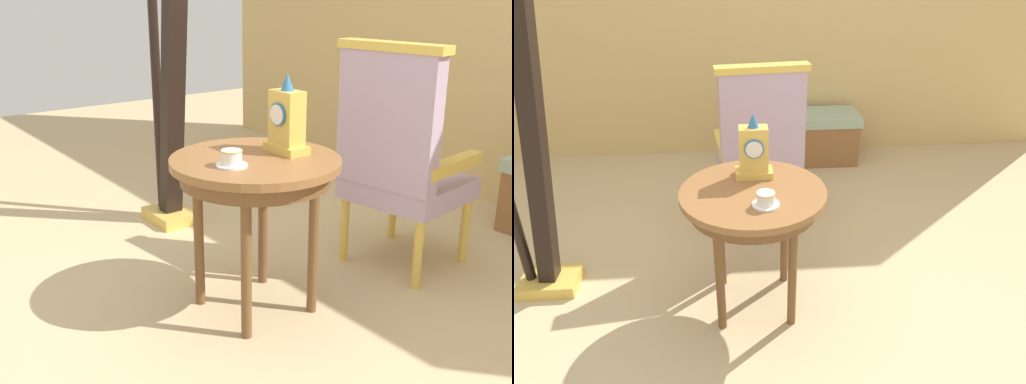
# 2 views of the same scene
# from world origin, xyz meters

# --- Properties ---
(ground_plane) EXTENTS (10.00, 10.00, 0.00)m
(ground_plane) POSITION_xyz_m (0.00, 0.00, 0.00)
(ground_plane) COLOR tan
(side_table) EXTENTS (0.72, 0.72, 0.70)m
(side_table) POSITION_xyz_m (0.04, 0.08, 0.62)
(side_table) COLOR brown
(side_table) RESTS_ON ground
(teacup_left) EXTENTS (0.13, 0.13, 0.07)m
(teacup_left) POSITION_xyz_m (0.09, -0.07, 0.73)
(teacup_left) COLOR white
(teacup_left) RESTS_ON side_table
(mantel_clock) EXTENTS (0.19, 0.11, 0.34)m
(mantel_clock) POSITION_xyz_m (0.05, 0.24, 0.83)
(mantel_clock) COLOR gold
(mantel_clock) RESTS_ON side_table
(armchair) EXTENTS (0.60, 0.59, 1.14)m
(armchair) POSITION_xyz_m (0.12, 0.89, 0.59)
(armchair) COLOR #B299B7
(armchair) RESTS_ON ground
(harp) EXTENTS (0.40, 0.24, 1.89)m
(harp) POSITION_xyz_m (-1.09, 0.30, 0.77)
(harp) COLOR gold
(harp) RESTS_ON ground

